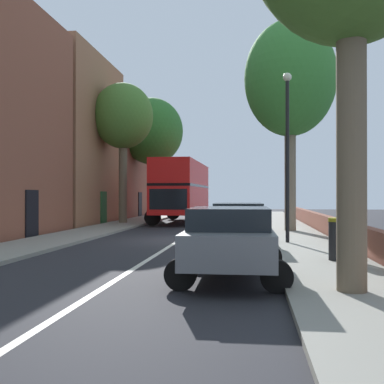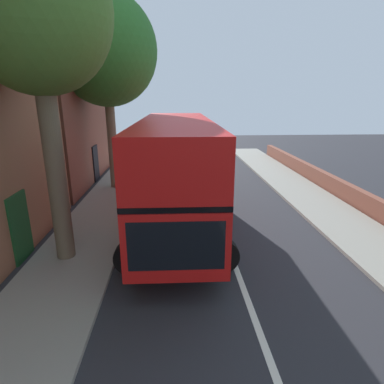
# 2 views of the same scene
# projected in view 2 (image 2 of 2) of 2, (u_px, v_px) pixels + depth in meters

# --- Properties ---
(double_decker_bus) EXTENTS (3.63, 10.15, 4.06)m
(double_decker_bus) POSITION_uv_depth(u_px,v_px,m) (176.00, 167.00, 11.54)
(double_decker_bus) COLOR red
(double_decker_bus) RESTS_ON ground
(street_tree_left_0) EXTENTS (3.84, 3.84, 8.89)m
(street_tree_left_0) POSITION_uv_depth(u_px,v_px,m) (35.00, 13.00, 7.69)
(street_tree_left_0) COLOR brown
(street_tree_left_0) RESTS_ON sidewalk_left
(street_tree_left_4) EXTENTS (5.07, 5.07, 9.62)m
(street_tree_left_4) POSITION_uv_depth(u_px,v_px,m) (105.00, 51.00, 15.20)
(street_tree_left_4) COLOR #7A6B56
(street_tree_left_4) RESTS_ON sidewalk_left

